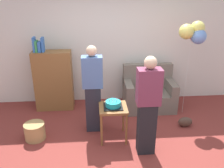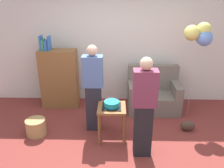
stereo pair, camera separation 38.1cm
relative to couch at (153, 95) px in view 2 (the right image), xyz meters
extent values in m
plane|color=maroon|center=(-0.76, -1.50, -0.34)|extent=(8.00, 8.00, 0.00)
cube|color=silver|center=(-0.76, 0.55, 1.01)|extent=(6.00, 0.10, 2.70)
cube|color=#6B6056|center=(0.00, -0.06, -0.14)|extent=(1.10, 0.70, 0.40)
cube|color=#6B6056|center=(0.00, 0.21, 0.34)|extent=(1.10, 0.16, 0.56)
cube|color=#6B6056|center=(-0.47, -0.06, 0.18)|extent=(0.16, 0.70, 0.24)
cube|color=#6B6056|center=(0.47, -0.06, 0.18)|extent=(0.16, 0.70, 0.24)
cube|color=brown|center=(-2.08, 0.14, 0.31)|extent=(0.80, 0.36, 1.30)
cube|color=#3366B7|center=(-2.40, 0.14, 1.11)|extent=(0.04, 0.19, 0.30)
cube|color=#38934C|center=(-2.35, 0.14, 1.07)|extent=(0.04, 0.19, 0.23)
cube|color=#3366B7|center=(-2.29, 0.14, 1.06)|extent=(0.06, 0.20, 0.21)
cube|color=#3366B7|center=(-2.22, 0.14, 1.11)|extent=(0.05, 0.16, 0.29)
cube|color=brown|center=(-0.88, -1.13, 0.27)|extent=(0.48, 0.48, 0.04)
cylinder|color=brown|center=(-1.09, -1.34, -0.05)|extent=(0.04, 0.04, 0.59)
cylinder|color=brown|center=(-0.67, -1.34, -0.05)|extent=(0.04, 0.04, 0.59)
cylinder|color=brown|center=(-1.09, -0.92, -0.05)|extent=(0.04, 0.04, 0.59)
cylinder|color=brown|center=(-0.67, -0.92, -0.05)|extent=(0.04, 0.04, 0.59)
cube|color=black|center=(-0.88, -1.13, 0.30)|extent=(0.32, 0.32, 0.02)
cylinder|color=teal|center=(-0.88, -1.13, 0.35)|extent=(0.26, 0.26, 0.09)
cylinder|color=#EA668C|center=(-0.80, -1.14, 0.42)|extent=(0.01, 0.01, 0.05)
cylinder|color=#EA668C|center=(-0.82, -1.09, 0.42)|extent=(0.01, 0.01, 0.06)
cylinder|color=#EA668C|center=(-0.86, -1.07, 0.42)|extent=(0.01, 0.01, 0.06)
cylinder|color=#66B2E5|center=(-0.90, -1.07, 0.42)|extent=(0.01, 0.01, 0.06)
cylinder|color=#EA668C|center=(-0.94, -1.10, 0.43)|extent=(0.01, 0.01, 0.06)
cylinder|color=#F2CC4C|center=(-0.94, -1.13, 0.43)|extent=(0.01, 0.01, 0.06)
cylinder|color=#66B2E5|center=(-0.95, -1.18, 0.42)|extent=(0.01, 0.01, 0.06)
cylinder|color=#EA668C|center=(-0.90, -1.19, 0.42)|extent=(0.01, 0.01, 0.06)
cylinder|color=#EA668C|center=(-0.86, -1.19, 0.42)|extent=(0.01, 0.01, 0.05)
cylinder|color=#66B2E5|center=(-0.83, -1.18, 0.42)|extent=(0.01, 0.01, 0.05)
cube|color=#23232D|center=(-1.23, -0.81, 0.10)|extent=(0.28, 0.20, 0.88)
cube|color=#4C6BA3|center=(-1.23, -0.81, 0.82)|extent=(0.36, 0.22, 0.56)
sphere|color=#D1A889|center=(-1.23, -0.81, 1.19)|extent=(0.19, 0.19, 0.19)
cube|color=black|center=(-0.39, -1.55, 0.10)|extent=(0.28, 0.20, 0.88)
cube|color=#75334C|center=(-0.39, -1.55, 0.82)|extent=(0.36, 0.22, 0.56)
sphere|color=#D1A889|center=(-0.39, -1.55, 1.19)|extent=(0.19, 0.19, 0.19)
cylinder|color=#A88451|center=(-2.28, -1.05, -0.19)|extent=(0.36, 0.36, 0.30)
ellipsoid|color=#473328|center=(0.55, -0.86, -0.24)|extent=(0.28, 0.14, 0.20)
cylinder|color=silver|center=(0.70, -0.30, 0.51)|extent=(0.00, 0.00, 1.69)
sphere|color=#D65B84|center=(0.78, -0.32, 1.32)|extent=(0.25, 0.25, 0.25)
sphere|color=#E5D666|center=(0.57, -0.33, 1.41)|extent=(0.29, 0.29, 0.29)
sphere|color=#668ED6|center=(0.80, -0.37, 1.33)|extent=(0.29, 0.29, 0.29)
sphere|color=#E5D666|center=(0.79, -0.31, 1.47)|extent=(0.27, 0.27, 0.27)
camera|label=1|loc=(-1.18, -4.73, 2.18)|focal=37.98mm
camera|label=2|loc=(-0.80, -4.74, 2.18)|focal=37.98mm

